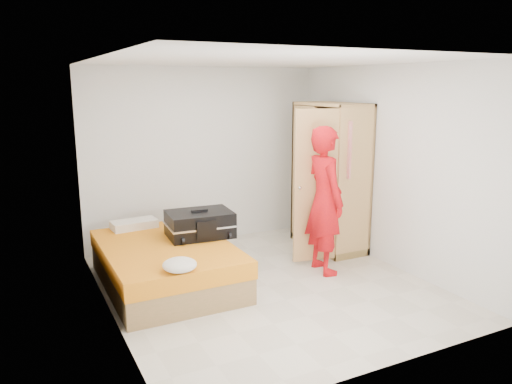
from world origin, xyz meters
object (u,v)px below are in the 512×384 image
bed (167,264)px  person (325,200)px  wardrobe (329,181)px  round_cushion (180,265)px  suitcase (200,224)px

bed → person: size_ratio=1.09×
bed → wardrobe: 2.63m
bed → round_cushion: round_cushion is taller
wardrobe → suitcase: (-2.02, -0.15, -0.34)m
bed → wardrobe: (2.50, 0.28, 0.75)m
person → wardrobe: bearing=-33.1°
bed → wardrobe: size_ratio=0.96×
person → round_cushion: 2.12m
wardrobe → suitcase: wardrobe is taller
person → suitcase: 1.59m
person → round_cushion: bearing=106.6°
round_cushion → suitcase: bearing=59.7°
bed → round_cushion: 0.96m
wardrobe → round_cushion: (-2.62, -1.18, -0.43)m
wardrobe → bed: bearing=-173.6°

